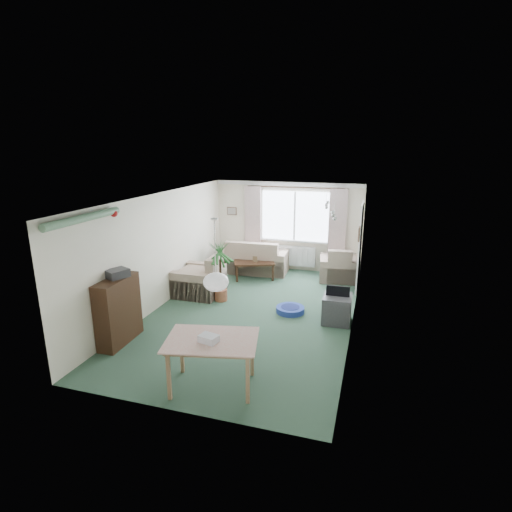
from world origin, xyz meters
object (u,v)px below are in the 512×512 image
(tv_cube, at_px, (337,309))
(pet_bed, at_px, (290,310))
(armchair_corner, at_px, (339,263))
(coffee_table, at_px, (254,270))
(sofa, at_px, (255,256))
(armchair_left, at_px, (199,275))
(dining_table, at_px, (213,364))
(bookshelf, at_px, (118,311))
(houseplant, at_px, (220,271))

(tv_cube, relative_size, pet_bed, 1.01)
(armchair_corner, relative_size, pet_bed, 1.64)
(pet_bed, bearing_deg, coffee_table, 126.12)
(sofa, bearing_deg, armchair_corner, 176.10)
(armchair_left, relative_size, tv_cube, 1.74)
(pet_bed, bearing_deg, sofa, 121.87)
(dining_table, relative_size, pet_bed, 2.00)
(pet_bed, bearing_deg, armchair_corner, 73.15)
(sofa, distance_m, coffee_table, 0.65)
(sofa, height_order, bookshelf, bookshelf)
(armchair_left, xyz_separation_m, tv_cube, (3.20, -0.61, -0.19))
(bookshelf, relative_size, tv_cube, 1.98)
(coffee_table, xyz_separation_m, dining_table, (0.85, -4.76, 0.14))
(tv_cube, bearing_deg, bookshelf, -152.50)
(pet_bed, bearing_deg, dining_table, -99.79)
(dining_table, bearing_deg, sofa, 100.82)
(sofa, height_order, dining_table, sofa)
(armchair_left, distance_m, houseplant, 0.71)
(sofa, height_order, armchair_corner, sofa)
(houseplant, relative_size, tv_cube, 2.35)
(armchair_corner, height_order, coffee_table, armchair_corner)
(armchair_left, relative_size, dining_table, 0.88)
(sofa, bearing_deg, coffee_table, 102.57)
(bookshelf, bearing_deg, houseplant, 65.65)
(coffee_table, xyz_separation_m, pet_bed, (1.36, -1.86, -0.17))
(sofa, bearing_deg, pet_bed, 118.61)
(houseplant, bearing_deg, tv_cube, -8.34)
(houseplant, bearing_deg, sofa, 87.70)
(dining_table, bearing_deg, bookshelf, 159.34)
(bookshelf, bearing_deg, armchair_corner, 52.21)
(armchair_corner, xyz_separation_m, coffee_table, (-2.09, -0.57, -0.20))
(armchair_corner, xyz_separation_m, bookshelf, (-3.32, -4.54, 0.16))
(houseplant, height_order, tv_cube, houseplant)
(bookshelf, bearing_deg, armchair_left, 80.73)
(sofa, distance_m, dining_table, 5.45)
(bookshelf, height_order, dining_table, bookshelf)
(armchair_corner, relative_size, tv_cube, 1.62)
(armchair_corner, xyz_separation_m, pet_bed, (-0.73, -2.42, -0.37))
(houseplant, distance_m, dining_table, 3.31)
(bookshelf, relative_size, houseplant, 0.84)
(armchair_left, xyz_separation_m, bookshelf, (-0.34, -2.55, 0.12))
(coffee_table, bearing_deg, bookshelf, -107.14)
(sofa, distance_m, armchair_corner, 2.26)
(armchair_corner, height_order, houseplant, houseplant)
(coffee_table, height_order, tv_cube, tv_cube)
(bookshelf, bearing_deg, tv_cube, 27.02)
(coffee_table, xyz_separation_m, tv_cube, (2.31, -2.04, 0.04))
(dining_table, relative_size, tv_cube, 1.97)
(pet_bed, bearing_deg, bookshelf, -140.65)
(dining_table, distance_m, tv_cube, 3.09)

